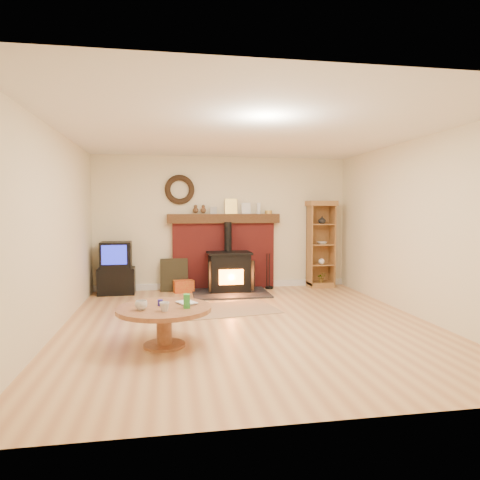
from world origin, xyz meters
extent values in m
plane|color=tan|center=(0.00, 0.00, 0.00)|extent=(5.50, 5.50, 0.00)
cube|color=beige|center=(0.00, 2.75, 1.30)|extent=(5.00, 0.02, 2.60)
cube|color=beige|center=(0.00, -2.75, 1.30)|extent=(5.00, 0.02, 2.60)
cube|color=beige|center=(-2.50, 0.00, 1.30)|extent=(0.02, 5.50, 2.60)
cube|color=beige|center=(2.50, 0.00, 1.30)|extent=(0.02, 5.50, 2.60)
cube|color=white|center=(0.00, 0.00, 2.60)|extent=(5.00, 5.50, 0.02)
cube|color=white|center=(0.00, 2.73, 0.06)|extent=(5.00, 0.04, 0.12)
torus|color=black|center=(-0.85, 2.69, 1.95)|extent=(0.57, 0.11, 0.57)
cube|color=maroon|center=(0.00, 2.67, 0.65)|extent=(2.00, 0.15, 1.30)
cube|color=#321A10|center=(0.00, 2.64, 1.39)|extent=(2.20, 0.22, 0.18)
cube|color=#999999|center=(-0.20, 2.65, 1.55)|extent=(0.13, 0.05, 0.14)
cube|color=gold|center=(0.15, 2.67, 1.63)|extent=(0.24, 0.06, 0.30)
cube|color=white|center=(0.45, 2.67, 1.59)|extent=(0.18, 0.05, 0.22)
cylinder|color=white|center=(0.70, 2.65, 1.59)|extent=(0.08, 0.08, 0.22)
cylinder|color=gold|center=(0.90, 2.65, 1.51)|extent=(0.14, 0.14, 0.07)
cube|color=black|center=(0.06, 2.10, 0.01)|extent=(1.40, 1.00, 0.03)
cube|color=black|center=(0.06, 2.30, 0.38)|extent=(0.75, 0.53, 0.70)
cube|color=black|center=(0.06, 2.30, 0.75)|extent=(0.82, 0.59, 0.04)
cylinder|color=black|center=(0.06, 2.45, 1.05)|extent=(0.14, 0.14, 0.56)
cube|color=orange|center=(0.06, 2.02, 0.33)|extent=(0.45, 0.02, 0.28)
cube|color=black|center=(-0.29, 2.08, 0.35)|extent=(0.18, 0.24, 0.56)
cube|color=black|center=(0.40, 2.08, 0.35)|extent=(0.18, 0.24, 0.56)
cube|color=brown|center=(-0.15, 0.89, 0.01)|extent=(1.60, 1.22, 0.01)
cube|color=black|center=(-2.03, 2.47, 0.24)|extent=(0.67, 0.48, 0.49)
cube|color=black|center=(-2.03, 2.47, 0.73)|extent=(0.56, 0.47, 0.49)
cube|color=#171EBF|center=(-2.04, 2.23, 0.75)|extent=(0.44, 0.03, 0.35)
cube|color=brown|center=(1.96, 2.53, 0.05)|extent=(0.50, 0.36, 0.10)
cube|color=brown|center=(1.96, 2.70, 0.84)|extent=(0.50, 0.02, 1.59)
cube|color=brown|center=(1.72, 2.53, 0.84)|extent=(0.02, 0.36, 1.59)
cube|color=brown|center=(2.20, 2.53, 0.84)|extent=(0.02, 0.36, 1.59)
cube|color=brown|center=(1.96, 2.53, 1.69)|extent=(0.56, 0.40, 0.10)
cube|color=brown|center=(1.96, 2.53, 0.45)|extent=(0.46, 0.32, 0.02)
cube|color=brown|center=(1.96, 2.53, 0.86)|extent=(0.46, 0.32, 0.02)
cube|color=brown|center=(1.96, 2.53, 1.27)|extent=(0.46, 0.32, 0.02)
imported|color=white|center=(1.96, 2.48, 1.36)|extent=(0.15, 0.15, 0.16)
imported|color=white|center=(1.96, 2.48, 0.90)|extent=(0.20, 0.20, 0.05)
sphere|color=white|center=(1.96, 2.48, 0.52)|extent=(0.12, 0.12, 0.12)
imported|color=green|center=(1.96, 2.48, 0.20)|extent=(0.17, 0.15, 0.19)
cube|color=gold|center=(-0.80, 2.40, 0.12)|extent=(0.40, 0.28, 0.23)
cube|color=black|center=(-0.97, 2.55, 0.32)|extent=(0.53, 0.14, 0.63)
cylinder|color=black|center=(0.89, 2.50, 0.02)|extent=(0.16, 0.16, 0.04)
cylinder|color=black|center=(0.84, 2.50, 0.35)|extent=(0.02, 0.02, 0.70)
cylinder|color=black|center=(0.89, 2.50, 0.35)|extent=(0.02, 0.02, 0.70)
cylinder|color=brown|center=(-1.13, -0.77, 0.01)|extent=(0.48, 0.48, 0.03)
cylinder|color=brown|center=(-1.13, -0.77, 0.22)|extent=(0.17, 0.17, 0.38)
cylinder|color=brown|center=(-1.13, -0.77, 0.43)|extent=(1.09, 1.09, 0.05)
imported|color=white|center=(-1.38, -0.89, 0.51)|extent=(0.13, 0.13, 0.11)
imported|color=white|center=(-1.13, -1.00, 0.51)|extent=(0.11, 0.11, 0.10)
imported|color=#4C331E|center=(-0.95, -0.70, 0.47)|extent=(0.18, 0.24, 0.02)
cylinder|color=navy|center=(-1.18, -0.71, 0.49)|extent=(0.06, 0.06, 0.07)
cube|color=green|center=(-0.88, -0.88, 0.54)|extent=(0.07, 0.07, 0.16)
camera|label=1|loc=(-1.08, -5.67, 1.57)|focal=32.00mm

